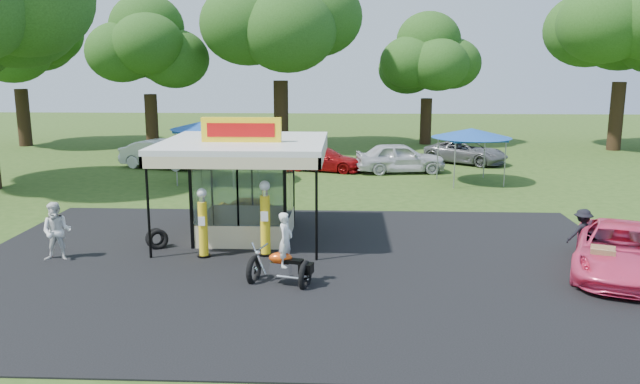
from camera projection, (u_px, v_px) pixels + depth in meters
The scene contains 23 objects.
ground at pixel (291, 289), 16.56m from camera, with size 120.00×120.00×0.00m, color #2C4916.
asphalt_apron at pixel (297, 265), 18.52m from camera, with size 20.00×14.00×0.04m, color black.
gas_station_kiosk at pixel (245, 187), 21.18m from camera, with size 5.40×5.40×4.18m.
gas_pump_left at pixel (203, 225), 19.06m from camera, with size 0.41×0.41×2.20m.
gas_pump_right at pixel (265, 220), 19.19m from camera, with size 0.45×0.45×2.40m.
motorcycle at pixel (283, 256), 16.72m from camera, with size 1.86×1.22×2.11m.
spare_tires at pixel (157, 239), 20.13m from camera, with size 0.86×0.75×0.69m.
a_frame_sign at pixel (601, 267), 16.66m from camera, with size 0.67×0.75×1.10m.
kiosk_car at pixel (256, 209), 23.60m from camera, with size 1.13×2.82×0.96m, color yellow.
pink_sedan at pixel (620, 250), 17.57m from camera, with size 2.39×5.18×1.44m, color #F84376.
spectator_west at pixel (57, 232), 18.83m from camera, with size 0.89×0.69×1.82m, color white.
spectator_east_a at pixel (582, 233), 19.17m from camera, with size 0.99×0.57×1.54m, color black.
bg_car_a at pixel (162, 154), 35.70m from camera, with size 1.69×4.84×1.59m, color silver.
bg_car_b at pixel (324, 159), 34.84m from camera, with size 1.81×4.44×1.29m, color #9B0B0D.
bg_car_c at pixel (400, 158), 34.18m from camera, with size 1.96×4.86×1.66m, color silver.
bg_car_d at pixel (466, 152), 37.37m from camera, with size 2.26×4.91×1.36m, color slate.
tent_west at pixel (217, 124), 30.97m from camera, with size 4.66×4.66×3.25m.
tent_east at pixel (471, 133), 30.92m from camera, with size 3.94×3.94×2.75m.
oak_far_a at pixel (16, 43), 44.12m from camera, with size 9.70×9.70×11.50m.
oak_far_b at pixel (148, 52), 43.62m from camera, with size 8.74×8.74×10.43m.
oak_far_c at pixel (280, 24), 42.21m from camera, with size 11.40×11.40×13.43m.
oak_far_d at pixel (428, 62), 45.41m from camera, with size 7.89×7.89×9.39m.
oak_far_e at pixel (625, 27), 41.67m from camera, with size 10.91×10.91×12.98m.
Camera 1 is at (1.46, -15.65, 5.89)m, focal length 35.00 mm.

